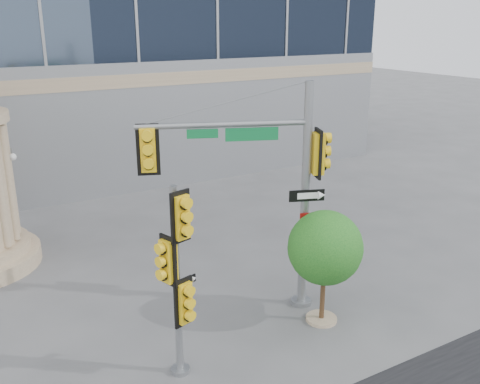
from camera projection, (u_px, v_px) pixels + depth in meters
ground at (272, 350)px, 13.28m from camera, size 120.00×120.00×0.00m
main_signal_pole at (264, 174)px, 14.08m from camera, size 4.69×2.18×6.35m
secondary_signal_pole at (178, 270)px, 11.53m from camera, size 0.85×0.60×4.55m
street_tree at (326, 250)px, 13.98m from camera, size 2.02×1.97×3.15m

